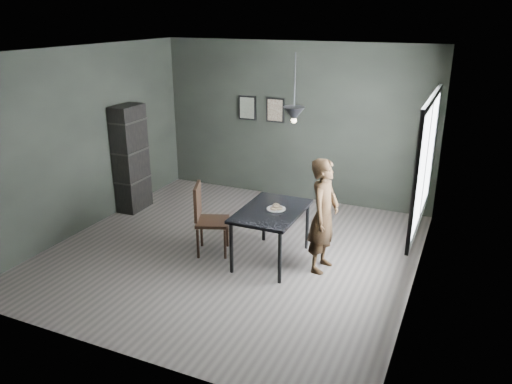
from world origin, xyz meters
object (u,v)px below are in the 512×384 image
at_px(cafe_table, 271,215).
at_px(woman, 324,216).
at_px(wood_chair, 206,214).
at_px(shelf_unit, 131,159).
at_px(white_plate, 276,209).
at_px(pendant_lamp, 294,114).

distance_m(cafe_table, woman, 0.72).
distance_m(wood_chair, shelf_unit, 2.24).
relative_size(cafe_table, wood_chair, 1.17).
relative_size(cafe_table, woman, 0.78).
relative_size(cafe_table, shelf_unit, 0.66).
bearing_deg(woman, white_plate, 97.12).
height_order(woman, pendant_lamp, pendant_lamp).
bearing_deg(pendant_lamp, white_plate, -157.66).
distance_m(white_plate, wood_chair, 1.02).
relative_size(white_plate, wood_chair, 0.22).
height_order(woman, shelf_unit, shelf_unit).
distance_m(shelf_unit, pendant_lamp, 3.45).
bearing_deg(white_plate, wood_chair, -169.86).
bearing_deg(pendant_lamp, shelf_unit, 167.31).
relative_size(white_plate, shelf_unit, 0.13).
bearing_deg(wood_chair, woman, -15.10).
bearing_deg(wood_chair, shelf_unit, 131.84).
height_order(wood_chair, shelf_unit, shelf_unit).
bearing_deg(shelf_unit, woman, -13.65).
bearing_deg(shelf_unit, cafe_table, -17.33).
xyz_separation_m(woman, wood_chair, (-1.64, -0.20, -0.18)).
distance_m(white_plate, woman, 0.65).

